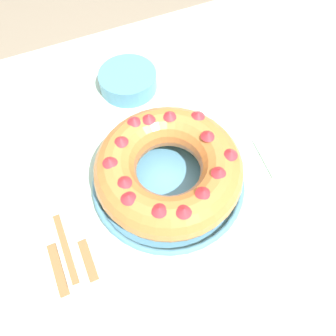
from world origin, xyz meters
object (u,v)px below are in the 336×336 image
(bundt_cake, at_px, (168,168))
(serving_knife, at_px, (52,247))
(fork, at_px, (60,228))
(side_bowl, at_px, (128,81))
(cake_knife, at_px, (82,243))
(napkin, at_px, (292,151))
(serving_dish, at_px, (168,182))

(bundt_cake, bearing_deg, serving_knife, -172.81)
(fork, height_order, side_bowl, side_bowl)
(cake_knife, relative_size, side_bowl, 1.25)
(serving_knife, relative_size, cake_knife, 1.25)
(napkin, bearing_deg, side_bowl, 128.10)
(napkin, bearing_deg, serving_dish, 172.67)
(bundt_cake, xyz_separation_m, napkin, (0.29, -0.04, -0.07))
(bundt_cake, xyz_separation_m, side_bowl, (0.03, 0.30, -0.05))
(bundt_cake, relative_size, fork, 1.46)
(fork, bearing_deg, napkin, -6.39)
(side_bowl, bearing_deg, fork, -130.75)
(bundt_cake, height_order, napkin, bundt_cake)
(bundt_cake, bearing_deg, side_bowl, 85.05)
(bundt_cake, bearing_deg, serving_dish, 23.28)
(napkin, bearing_deg, bundt_cake, 172.67)
(cake_knife, bearing_deg, bundt_cake, 15.25)
(bundt_cake, distance_m, napkin, 0.30)
(serving_dish, distance_m, bundt_cake, 0.06)
(fork, relative_size, serving_knife, 0.89)
(bundt_cake, distance_m, serving_knife, 0.26)
(fork, distance_m, side_bowl, 0.39)
(serving_knife, distance_m, cake_knife, 0.06)
(serving_dish, height_order, napkin, serving_dish)
(side_bowl, distance_m, napkin, 0.42)
(cake_knife, bearing_deg, serving_knife, 166.26)
(bundt_cake, bearing_deg, napkin, -7.33)
(cake_knife, relative_size, napkin, 1.20)
(bundt_cake, height_order, fork, bundt_cake)
(fork, relative_size, cake_knife, 1.11)
(cake_knife, bearing_deg, napkin, 3.12)
(side_bowl, bearing_deg, napkin, -51.90)
(fork, bearing_deg, serving_dish, -2.10)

